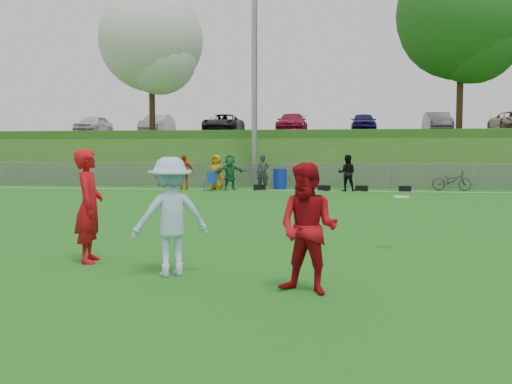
% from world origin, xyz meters
% --- Properties ---
extents(ground, '(120.00, 120.00, 0.00)m').
position_xyz_m(ground, '(0.00, 0.00, 0.00)').
color(ground, '#1B6916').
rests_on(ground, ground).
extents(sideline_far, '(60.00, 0.10, 0.01)m').
position_xyz_m(sideline_far, '(0.00, 18.00, 0.01)').
color(sideline_far, white).
rests_on(sideline_far, ground).
extents(fence, '(58.00, 0.06, 1.30)m').
position_xyz_m(fence, '(0.00, 20.00, 0.65)').
color(fence, gray).
rests_on(fence, ground).
extents(light_pole, '(1.20, 0.40, 12.15)m').
position_xyz_m(light_pole, '(-3.00, 20.80, 6.71)').
color(light_pole, gray).
rests_on(light_pole, ground).
extents(berm, '(120.00, 18.00, 3.00)m').
position_xyz_m(berm, '(0.00, 31.00, 1.50)').
color(berm, '#1E5818').
rests_on(berm, ground).
extents(parking_lot, '(120.00, 12.00, 0.10)m').
position_xyz_m(parking_lot, '(0.00, 33.00, 3.05)').
color(parking_lot, black).
rests_on(parking_lot, berm).
extents(tree_white_flowering, '(6.30, 6.30, 8.78)m').
position_xyz_m(tree_white_flowering, '(-9.84, 24.92, 8.32)').
color(tree_white_flowering, black).
rests_on(tree_white_flowering, berm).
extents(tree_green_near, '(7.14, 7.14, 9.95)m').
position_xyz_m(tree_green_near, '(8.16, 24.42, 9.03)').
color(tree_green_near, black).
rests_on(tree_green_near, berm).
extents(car_row, '(32.04, 5.18, 1.44)m').
position_xyz_m(car_row, '(-1.17, 32.00, 3.82)').
color(car_row, silver).
rests_on(car_row, parking_lot).
extents(spectator_row, '(8.77, 1.08, 1.69)m').
position_xyz_m(spectator_row, '(-2.90, 18.00, 0.85)').
color(spectator_row, red).
rests_on(spectator_row, ground).
extents(gear_bags, '(7.36, 0.48, 0.26)m').
position_xyz_m(gear_bags, '(1.32, 18.10, 0.13)').
color(gear_bags, black).
rests_on(gear_bags, ground).
extents(player_red_left, '(0.63, 0.80, 1.92)m').
position_xyz_m(player_red_left, '(-2.68, 0.24, 0.96)').
color(player_red_left, red).
rests_on(player_red_left, ground).
extents(player_red_center, '(1.02, 0.91, 1.74)m').
position_xyz_m(player_red_center, '(1.13, -1.34, 0.87)').
color(player_red_center, '#AE0C16').
rests_on(player_red_center, ground).
extents(player_blue, '(1.34, 1.16, 1.80)m').
position_xyz_m(player_blue, '(-1.00, -0.55, 0.90)').
color(player_blue, '#B0D1F5').
rests_on(player_blue, ground).
extents(frisbee, '(0.29, 0.29, 0.03)m').
position_xyz_m(frisbee, '(2.67, 2.17, 1.02)').
color(frisbee, white).
rests_on(frisbee, ground).
extents(recycling_bin, '(0.76, 0.76, 1.01)m').
position_xyz_m(recycling_bin, '(-1.46, 19.00, 0.50)').
color(recycling_bin, '#0F26A6').
rests_on(recycling_bin, ground).
extents(camp_chair, '(0.56, 0.57, 0.88)m').
position_xyz_m(camp_chair, '(-4.58, 17.41, 0.26)').
color(camp_chair, '#0F3EAC').
rests_on(camp_chair, ground).
extents(bicycle, '(1.83, 0.71, 0.95)m').
position_xyz_m(bicycle, '(6.68, 19.00, 0.47)').
color(bicycle, '#2F2F32').
rests_on(bicycle, ground).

